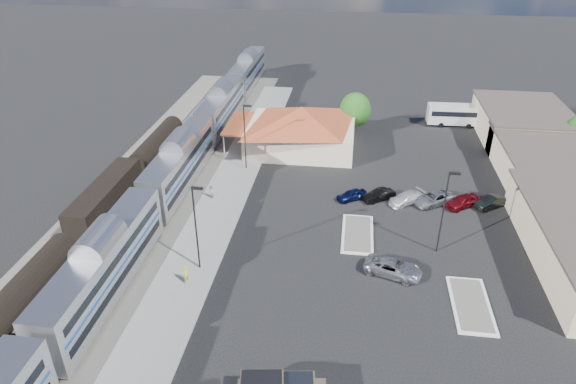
# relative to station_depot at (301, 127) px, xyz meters

# --- Properties ---
(ground) EXTENTS (280.00, 280.00, 0.00)m
(ground) POSITION_rel_station_depot_xyz_m (4.56, -24.00, -3.13)
(ground) COLOR black
(ground) RESTS_ON ground
(railbed) EXTENTS (16.00, 100.00, 0.12)m
(railbed) POSITION_rel_station_depot_xyz_m (-16.44, -16.00, -3.07)
(railbed) COLOR #4C4944
(railbed) RESTS_ON ground
(platform) EXTENTS (5.50, 92.00, 0.18)m
(platform) POSITION_rel_station_depot_xyz_m (-7.44, -18.00, -3.04)
(platform) COLOR gray
(platform) RESTS_ON ground
(passenger_train) EXTENTS (3.00, 104.00, 5.55)m
(passenger_train) POSITION_rel_station_depot_xyz_m (-13.44, -13.71, -0.26)
(passenger_train) COLOR silver
(passenger_train) RESTS_ON ground
(freight_cars) EXTENTS (2.80, 46.00, 4.00)m
(freight_cars) POSITION_rel_station_depot_xyz_m (-19.44, -21.77, -1.21)
(freight_cars) COLOR black
(freight_cars) RESTS_ON ground
(station_depot) EXTENTS (18.35, 12.24, 6.20)m
(station_depot) POSITION_rel_station_depot_xyz_m (0.00, 0.00, 0.00)
(station_depot) COLOR beige
(station_depot) RESTS_ON ground
(buildings_east) EXTENTS (14.40, 51.40, 4.80)m
(buildings_east) POSITION_rel_station_depot_xyz_m (32.56, -9.72, -0.86)
(buildings_east) COLOR #C6B28C
(buildings_east) RESTS_ON ground
(traffic_island_south) EXTENTS (3.30, 7.50, 0.21)m
(traffic_island_south) POSITION_rel_station_depot_xyz_m (8.56, -22.00, -3.03)
(traffic_island_south) COLOR silver
(traffic_island_south) RESTS_ON ground
(traffic_island_north) EXTENTS (3.30, 7.50, 0.21)m
(traffic_island_north) POSITION_rel_station_depot_xyz_m (18.56, -32.00, -3.03)
(traffic_island_north) COLOR silver
(traffic_island_north) RESTS_ON ground
(lamp_plat_s) EXTENTS (1.08, 0.25, 9.00)m
(lamp_plat_s) POSITION_rel_station_depot_xyz_m (-6.34, -30.00, 2.21)
(lamp_plat_s) COLOR black
(lamp_plat_s) RESTS_ON ground
(lamp_plat_n) EXTENTS (1.08, 0.25, 9.00)m
(lamp_plat_n) POSITION_rel_station_depot_xyz_m (-6.34, -8.00, 2.21)
(lamp_plat_n) COLOR black
(lamp_plat_n) RESTS_ON ground
(lamp_lot) EXTENTS (1.08, 0.25, 9.00)m
(lamp_lot) POSITION_rel_station_depot_xyz_m (16.66, -24.00, 2.21)
(lamp_lot) COLOR black
(lamp_lot) RESTS_ON ground
(tree_depot) EXTENTS (4.71, 4.71, 6.63)m
(tree_depot) POSITION_rel_station_depot_xyz_m (7.56, 6.00, 0.89)
(tree_depot) COLOR #382314
(tree_depot) RESTS_ON ground
(suv) EXTENTS (5.95, 4.01, 1.51)m
(suv) POSITION_rel_station_depot_xyz_m (11.96, -28.43, -2.37)
(suv) COLOR #ACAFB5
(suv) RESTS_ON ground
(coach_bus) EXTENTS (10.76, 2.68, 3.43)m
(coach_bus) POSITION_rel_station_depot_xyz_m (24.46, 12.00, -1.16)
(coach_bus) COLOR white
(coach_bus) RESTS_ON ground
(person_a) EXTENTS (0.59, 0.76, 1.84)m
(person_a) POSITION_rel_station_depot_xyz_m (-6.97, -32.37, -2.03)
(person_a) COLOR #CECD40
(person_a) RESTS_ON platform
(person_b) EXTENTS (0.72, 0.90, 1.74)m
(person_b) POSITION_rel_station_depot_xyz_m (-8.92, -16.57, -2.08)
(person_b) COLOR silver
(person_b) RESTS_ON platform
(parked_car_a) EXTENTS (3.98, 3.20, 1.27)m
(parked_car_a) POSITION_rel_station_depot_xyz_m (7.73, -14.48, -2.49)
(parked_car_a) COLOR #0C123E
(parked_car_a) RESTS_ON ground
(parked_car_b) EXTENTS (4.15, 3.35, 1.33)m
(parked_car_b) POSITION_rel_station_depot_xyz_m (10.93, -14.18, -2.47)
(parked_car_b) COLOR black
(parked_car_b) RESTS_ON ground
(parked_car_c) EXTENTS (4.81, 4.27, 1.34)m
(parked_car_c) POSITION_rel_station_depot_xyz_m (14.13, -14.48, -2.46)
(parked_car_c) COLOR white
(parked_car_c) RESTS_ON ground
(parked_car_d) EXTENTS (5.58, 4.91, 1.43)m
(parked_car_d) POSITION_rel_station_depot_xyz_m (17.33, -14.18, -2.42)
(parked_car_d) COLOR gray
(parked_car_d) RESTS_ON ground
(parked_car_e) EXTENTS (4.58, 3.97, 1.49)m
(parked_car_e) POSITION_rel_station_depot_xyz_m (20.53, -14.48, -2.39)
(parked_car_e) COLOR maroon
(parked_car_e) RESTS_ON ground
(parked_car_f) EXTENTS (4.19, 3.58, 1.36)m
(parked_car_f) POSITION_rel_station_depot_xyz_m (23.73, -14.18, -2.45)
(parked_car_f) COLOR black
(parked_car_f) RESTS_ON ground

